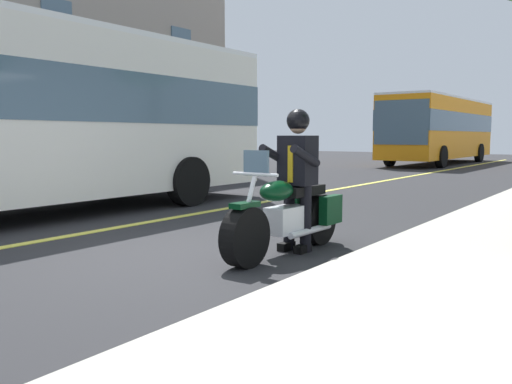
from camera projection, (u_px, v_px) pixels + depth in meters
name	position (u px, v px, depth m)	size (l,w,h in m)	color
ground_plane	(172.00, 254.00, 6.35)	(80.00, 80.00, 0.00)	#28282B
lane_center_stripe	(71.00, 236.00, 7.52)	(60.00, 0.16, 0.01)	#E5DB4C
motorcycle_main	(288.00, 216.00, 6.36)	(2.21, 0.60, 1.26)	black
rider_main	(297.00, 167.00, 6.45)	(0.62, 0.55, 1.74)	black
bus_near	(440.00, 127.00, 26.97)	(11.05, 2.70, 3.30)	orange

